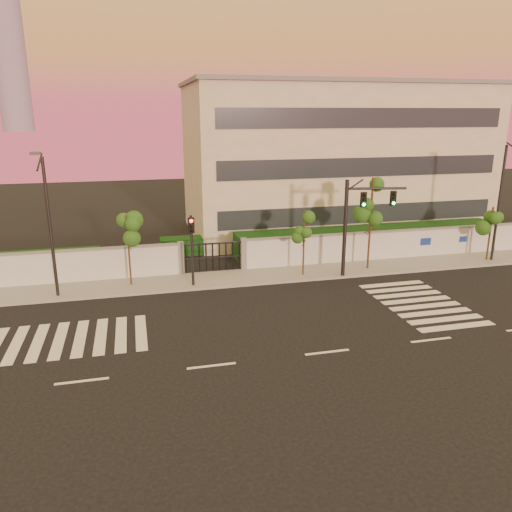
% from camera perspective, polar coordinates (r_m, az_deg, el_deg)
% --- Properties ---
extents(ground, '(120.00, 120.00, 0.00)m').
position_cam_1_polar(ground, '(21.95, 8.13, -10.84)').
color(ground, black).
rests_on(ground, ground).
extents(sidewalk, '(60.00, 3.00, 0.15)m').
position_cam_1_polar(sidewalk, '(31.14, 0.98, -2.26)').
color(sidewalk, gray).
rests_on(sidewalk, ground).
extents(perimeter_wall, '(60.00, 0.36, 2.20)m').
position_cam_1_polar(perimeter_wall, '(32.26, 0.49, 0.24)').
color(perimeter_wall, silver).
rests_on(perimeter_wall, ground).
extents(hedge_row, '(41.00, 4.25, 1.80)m').
position_cam_1_polar(hedge_row, '(35.14, 1.06, 1.15)').
color(hedge_row, black).
rests_on(hedge_row, ground).
extents(institutional_building, '(24.40, 12.40, 12.25)m').
position_cam_1_polar(institutional_building, '(43.52, 8.78, 11.00)').
color(institutional_building, '#B7B19B').
rests_on(institutional_building, ground).
extents(distant_skyscraper, '(16.00, 16.00, 118.00)m').
position_cam_1_polar(distant_skyscraper, '(307.98, -26.93, 24.25)').
color(distant_skyscraper, slate).
rests_on(distant_skyscraper, ground).
extents(road_markings, '(57.00, 7.62, 0.02)m').
position_cam_1_polar(road_markings, '(24.70, 1.44, -7.47)').
color(road_markings, silver).
rests_on(road_markings, ground).
extents(street_tree_c, '(1.36, 1.08, 4.29)m').
position_cam_1_polar(street_tree_c, '(29.43, -14.42, 2.37)').
color(street_tree_c, '#382314').
rests_on(street_tree_c, ground).
extents(street_tree_d, '(1.32, 1.05, 4.16)m').
position_cam_1_polar(street_tree_d, '(30.52, 5.55, 3.11)').
color(street_tree_d, '#382314').
rests_on(street_tree_d, ground).
extents(street_tree_e, '(1.62, 1.29, 6.02)m').
position_cam_1_polar(street_tree_e, '(32.23, 13.10, 5.93)').
color(street_tree_e, '#382314').
rests_on(street_tree_e, ground).
extents(street_tree_f, '(1.54, 1.22, 3.81)m').
position_cam_1_polar(street_tree_f, '(37.23, 25.32, 3.59)').
color(street_tree_f, '#382314').
rests_on(street_tree_f, ground).
extents(traffic_signal_main, '(3.82, 0.87, 6.08)m').
position_cam_1_polar(traffic_signal_main, '(30.80, 11.52, 4.47)').
color(traffic_signal_main, black).
rests_on(traffic_signal_main, ground).
extents(traffic_signal_secondary, '(0.33, 0.33, 4.30)m').
position_cam_1_polar(traffic_signal_secondary, '(28.74, -7.35, 1.55)').
color(traffic_signal_secondary, black).
rests_on(traffic_signal_secondary, ground).
extents(streetlight_west, '(0.48, 1.94, 8.08)m').
position_cam_1_polar(streetlight_west, '(28.48, -22.59, 3.68)').
color(streetlight_west, black).
rests_on(streetlight_west, ground).
extents(streetlight_east, '(0.49, 1.98, 8.24)m').
position_cam_1_polar(streetlight_east, '(36.90, 26.25, 5.98)').
color(streetlight_east, black).
rests_on(streetlight_east, ground).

